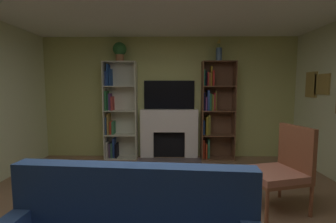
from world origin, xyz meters
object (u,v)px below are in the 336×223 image
(tv, at_px, (169,95))
(vase_with_flowers, at_px, (219,53))
(fireplace, at_px, (169,132))
(bookshelf_right, at_px, (213,111))
(armchair, at_px, (282,168))
(bookshelf_left, at_px, (117,114))
(potted_plant, at_px, (120,50))

(tv, relative_size, vase_with_flowers, 2.39)
(fireplace, height_order, bookshelf_right, bookshelf_right)
(fireplace, bearing_deg, armchair, -56.81)
(fireplace, distance_m, bookshelf_right, 1.06)
(tv, xyz_separation_m, armchair, (1.44, -2.30, -0.85))
(bookshelf_left, xyz_separation_m, armchair, (2.58, -2.21, -0.44))
(fireplace, distance_m, potted_plant, 2.03)
(bookshelf_right, xyz_separation_m, potted_plant, (-1.99, -0.03, 1.27))
(fireplace, distance_m, armchair, 2.64)
(bookshelf_left, relative_size, vase_with_flowers, 4.57)
(vase_with_flowers, xyz_separation_m, armchair, (0.40, -2.18, -1.72))
(bookshelf_left, relative_size, potted_plant, 5.20)
(armchair, bearing_deg, vase_with_flowers, 100.45)
(potted_plant, distance_m, armchair, 3.76)
(bookshelf_right, bearing_deg, tv, 174.56)
(bookshelf_left, relative_size, bookshelf_right, 1.00)
(bookshelf_left, distance_m, bookshelf_right, 2.08)
(tv, relative_size, bookshelf_left, 0.52)
(tv, relative_size, potted_plant, 2.73)
(fireplace, xyz_separation_m, vase_with_flowers, (1.04, -0.03, 1.68))
(potted_plant, relative_size, vase_with_flowers, 0.88)
(bookshelf_left, distance_m, vase_with_flowers, 2.52)
(bookshelf_right, xyz_separation_m, armchair, (0.49, -2.21, -0.52))
(fireplace, distance_m, bookshelf_left, 1.20)
(tv, bearing_deg, bookshelf_right, -5.44)
(bookshelf_right, height_order, armchair, bookshelf_right)
(fireplace, xyz_separation_m, tv, (0.00, 0.09, 0.81))
(tv, bearing_deg, potted_plant, -173.42)
(potted_plant, distance_m, vase_with_flowers, 2.08)
(bookshelf_left, bearing_deg, fireplace, -0.31)
(bookshelf_left, height_order, bookshelf_right, same)
(fireplace, height_order, armchair, fireplace)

